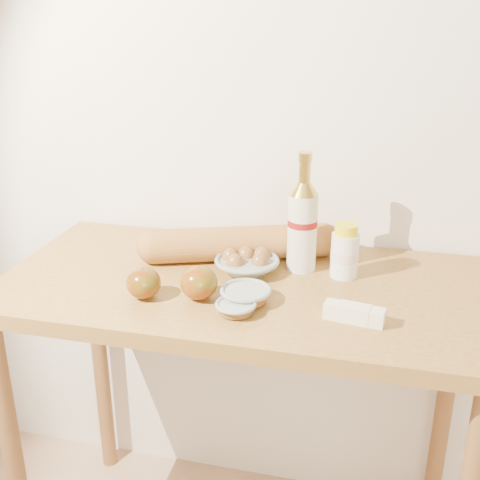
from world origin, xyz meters
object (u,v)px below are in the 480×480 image
bourbon_bottle (302,223)px  baguette (240,243)px  cream_bottle (345,252)px  table (243,324)px  egg_bowl (247,263)px

bourbon_bottle → baguette: 0.19m
cream_bottle → bourbon_bottle: bearing=159.1°
bourbon_bottle → cream_bottle: size_ratio=2.22×
table → baguette: size_ratio=2.20×
cream_bottle → egg_bowl: (-0.24, -0.03, -0.04)m
cream_bottle → table: bearing=-171.4°
table → cream_bottle: (0.24, 0.09, 0.19)m
cream_bottle → baguette: (-0.28, 0.04, -0.02)m
bourbon_bottle → baguette: size_ratio=0.56×
cream_bottle → baguette: bearing=160.0°
egg_bowl → bourbon_bottle: bearing=21.1°
table → cream_bottle: bearing=20.1°
table → egg_bowl: 0.16m
bourbon_bottle → baguette: bearing=154.0°
table → bourbon_bottle: (0.13, 0.11, 0.25)m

